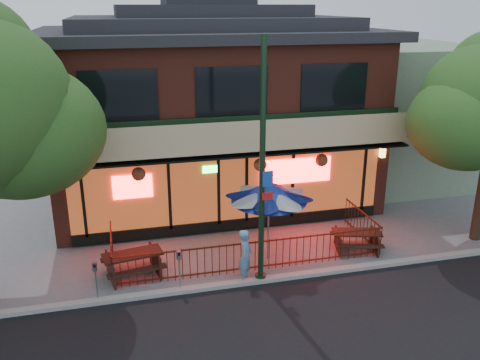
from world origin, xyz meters
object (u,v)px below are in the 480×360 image
object	(u,v)px
patio_umbrella	(269,192)
parking_meter_near	(179,264)
picnic_table_right	(357,238)
pedestrian	(246,256)
picnic_table_left	(133,261)
parking_meter_far	(96,276)
street_light	(262,179)

from	to	relation	value
patio_umbrella	parking_meter_near	xyz separation A→B (m)	(-2.97, -1.24, -1.42)
picnic_table_right	pedestrian	distance (m)	4.20
picnic_table_left	patio_umbrella	distance (m)	4.56
picnic_table_left	parking_meter_near	distance (m)	1.75
picnic_table_right	parking_meter_far	size ratio (longest dim) A/B	1.55
picnic_table_left	parking_meter_near	bearing A→B (deg)	-43.99
pedestrian	parking_meter_far	size ratio (longest dim) A/B	1.39
street_light	parking_meter_far	size ratio (longest dim) A/B	5.95
street_light	parking_meter_near	bearing A→B (deg)	179.94
street_light	picnic_table_left	bearing A→B (deg)	161.73
street_light	pedestrian	distance (m)	2.37
parking_meter_near	picnic_table_left	bearing A→B (deg)	136.01
parking_meter_far	pedestrian	bearing A→B (deg)	0.69
patio_umbrella	parking_meter_far	world-z (taller)	patio_umbrella
street_light	patio_umbrella	bearing A→B (deg)	64.26
picnic_table_left	patio_umbrella	world-z (taller)	patio_umbrella
patio_umbrella	pedestrian	bearing A→B (deg)	-131.35
street_light	picnic_table_right	bearing A→B (deg)	17.04
pedestrian	picnic_table_left	bearing A→B (deg)	93.06
street_light	picnic_table_right	distance (m)	4.64
picnic_table_right	parking_meter_far	xyz separation A→B (m)	(-8.23, -1.10, 0.36)
parking_meter_near	parking_meter_far	world-z (taller)	parking_meter_near
pedestrian	parking_meter_far	world-z (taller)	pedestrian
parking_meter_near	street_light	bearing A→B (deg)	-0.06
patio_umbrella	street_light	bearing A→B (deg)	-115.74
patio_umbrella	parking_meter_far	xyz separation A→B (m)	(-5.23, -1.24, -1.47)
picnic_table_left	pedestrian	bearing A→B (deg)	-19.80
street_light	parking_meter_near	xyz separation A→B (m)	(-2.37, 0.00, -2.30)
picnic_table_left	picnic_table_right	size ratio (longest dim) A/B	1.06
picnic_table_right	pedestrian	xyz separation A→B (m)	(-4.04, -1.05, 0.38)
picnic_table_left	patio_umbrella	xyz separation A→B (m)	(4.20, 0.05, 1.78)
picnic_table_left	picnic_table_right	bearing A→B (deg)	-0.68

